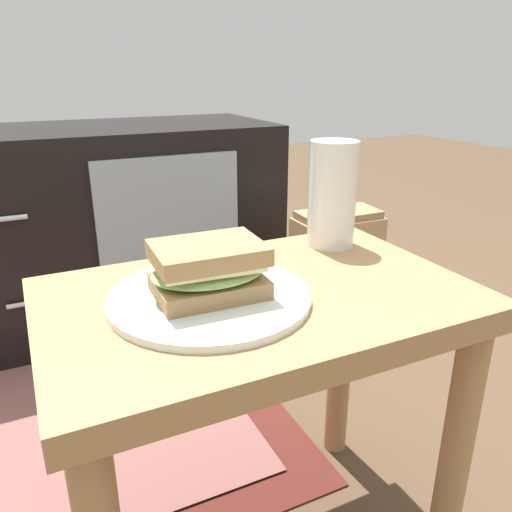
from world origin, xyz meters
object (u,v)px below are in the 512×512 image
sandwich_front (208,269)px  plate (209,297)px  beer_glass (332,197)px  tv_cabinet (111,225)px  paper_bag (335,275)px

sandwich_front → plate: bearing=153.4°
plate → beer_glass: (0.26, 0.12, 0.08)m
plate → sandwich_front: (0.00, -0.00, 0.04)m
tv_cabinet → plate: size_ratio=3.76×
sandwich_front → paper_bag: sandwich_front is taller
plate → sandwich_front: size_ratio=1.74×
tv_cabinet → paper_bag: bearing=-36.9°
beer_glass → paper_bag: bearing=53.5°
tv_cabinet → plate: tv_cabinet is taller
plate → paper_bag: bearing=43.5°
sandwich_front → tv_cabinet: bearing=87.7°
plate → sandwich_front: 0.04m
plate → sandwich_front: bearing=-26.6°
plate → paper_bag: (0.57, 0.55, -0.28)m
plate → beer_glass: 0.29m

